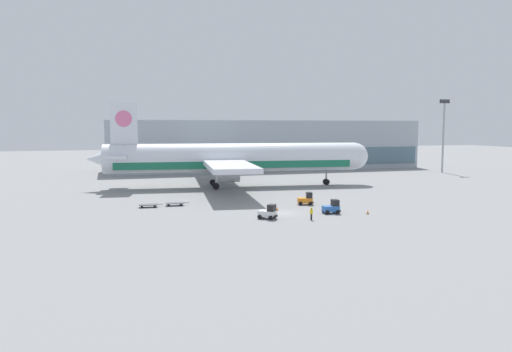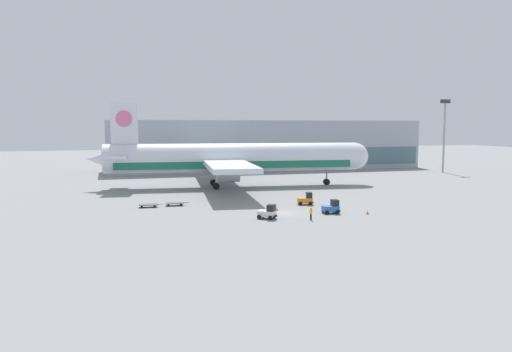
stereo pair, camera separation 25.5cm
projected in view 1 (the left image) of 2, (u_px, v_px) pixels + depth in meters
name	position (u px, v px, depth m)	size (l,w,h in m)	color
ground_plane	(283.00, 213.00, 72.30)	(400.00, 400.00, 0.00)	gray
terminal_building	(266.00, 145.00, 145.33)	(90.00, 18.20, 14.00)	#9EA8B2
light_mast	(444.00, 130.00, 133.25)	(2.80, 0.50, 19.50)	#9EA0A5
airplane_main	(231.00, 159.00, 102.16)	(58.00, 48.59, 17.00)	silver
baggage_tug_foreground	(332.00, 207.00, 71.96)	(2.53, 1.75, 2.00)	#2D66B7
baggage_tug_mid	(268.00, 212.00, 67.77)	(2.78, 2.68, 2.00)	silver
baggage_tug_far	(306.00, 199.00, 79.86)	(2.71, 2.12, 2.00)	orange
baggage_dolly_lead	(148.00, 205.00, 77.30)	(3.74, 1.67, 0.48)	#56565B
baggage_dolly_second	(175.00, 203.00, 78.85)	(3.74, 1.67, 0.48)	#56565B
ground_crew_near	(311.00, 213.00, 66.89)	(0.28, 0.56, 1.74)	black
traffic_cone_near	(368.00, 212.00, 71.48)	(0.40, 0.40, 0.65)	black
traffic_cone_far	(277.00, 208.00, 74.62)	(0.40, 0.40, 0.61)	black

